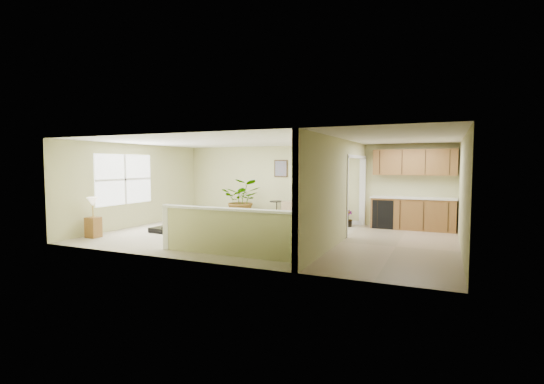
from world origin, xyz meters
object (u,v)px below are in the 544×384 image
at_px(palm_plant, 242,200).
at_px(small_plant, 348,219).
at_px(accent_table, 277,208).
at_px(lamp_stand, 93,220).
at_px(piano, 182,213).
at_px(piano_bench, 208,225).
at_px(loveseat, 307,214).

distance_m(palm_plant, small_plant, 3.56).
xyz_separation_m(accent_table, lamp_stand, (-3.18, -4.61, 0.01)).
bearing_deg(lamp_stand, palm_plant, 64.01).
bearing_deg(accent_table, piano, -120.89).
relative_size(piano_bench, small_plant, 1.46).
bearing_deg(loveseat, palm_plant, 164.15).
xyz_separation_m(loveseat, small_plant, (1.21, 0.27, -0.15)).
distance_m(piano, lamp_stand, 2.29).
distance_m(loveseat, palm_plant, 2.34).
bearing_deg(palm_plant, loveseat, -1.28).
bearing_deg(lamp_stand, piano, 49.89).
xyz_separation_m(accent_table, small_plant, (2.42, -0.14, -0.22)).
relative_size(loveseat, lamp_stand, 1.80).
distance_m(piano, loveseat, 3.81).
xyz_separation_m(piano, piano_bench, (0.95, -0.12, -0.28)).
xyz_separation_m(loveseat, lamp_stand, (-4.39, -4.20, 0.08)).
distance_m(accent_table, small_plant, 2.43).
bearing_deg(palm_plant, piano_bench, -82.50).
height_order(piano_bench, accent_table, accent_table).
bearing_deg(loveseat, small_plant, -2.01).
relative_size(accent_table, lamp_stand, 0.64).
bearing_deg(loveseat, lamp_stand, -150.81).
bearing_deg(loveseat, accent_table, 146.82).
distance_m(small_plant, lamp_stand, 7.17).
bearing_deg(accent_table, lamp_stand, -124.64).
relative_size(loveseat, small_plant, 3.73).
bearing_deg(small_plant, palm_plant, -176.46).
xyz_separation_m(piano, palm_plant, (0.60, 2.51, 0.17)).
height_order(piano, small_plant, piano).
xyz_separation_m(loveseat, palm_plant, (-2.31, 0.05, 0.33)).
bearing_deg(palm_plant, lamp_stand, -115.99).
xyz_separation_m(piano_bench, accent_table, (0.76, 2.98, 0.19)).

